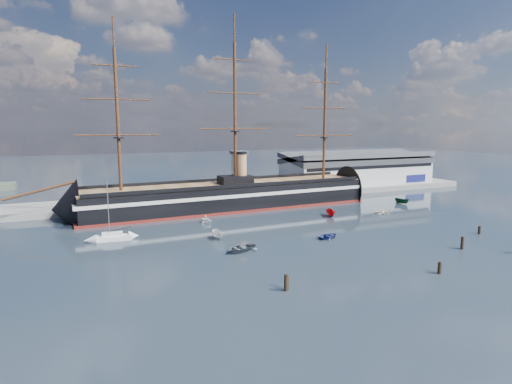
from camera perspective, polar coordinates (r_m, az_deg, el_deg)
name	(u,v)px	position (r m, az deg, el deg)	size (l,w,h in m)	color
ground	(274,220)	(116.90, 2.42, -3.77)	(600.00, 600.00, 0.00)	#1C2736
quay	(254,197)	(153.05, -0.25, -0.73)	(180.00, 18.00, 2.00)	slate
warehouse	(357,169)	(179.90, 13.35, 3.05)	(63.00, 21.00, 11.60)	#B7BABC
quay_tower	(239,172)	(146.26, -2.29, 2.67)	(5.00, 5.00, 15.00)	silver
warship	(224,196)	(131.43, -4.26, -0.57)	(113.14, 19.17, 53.94)	black
sailboat	(112,237)	(101.73, -18.60, -5.68)	(8.60, 3.37, 13.41)	white
motorboat_a	(218,239)	(98.33, -5.07, -6.26)	(6.23, 2.28, 2.49)	silver
motorboat_b	(329,238)	(100.01, 9.67, -6.09)	(3.35, 1.34, 1.56)	navy
motorboat_c	(331,217)	(123.16, 9.95, -3.25)	(6.26, 2.30, 2.51)	#A30C10
motorboat_d	(206,223)	(114.36, -6.66, -4.11)	(6.14, 2.66, 2.25)	white
motorboat_e	(384,214)	(130.64, 16.71, -2.79)	(2.91, 1.16, 1.36)	white
motorboat_f	(402,204)	(148.58, 18.85, -1.51)	(5.94, 2.18, 2.38)	#0E381E
motorboat_g	(241,251)	(88.78, -2.06, -7.90)	(4.42, 1.77, 2.06)	slate
piling_near_left	(286,291)	(68.92, 4.01, -13.00)	(0.64, 0.64, 3.40)	black
piling_near_mid	(439,274)	(82.50, 23.23, -9.98)	(0.64, 0.64, 2.85)	black
piling_near_right	(462,249)	(99.92, 25.75, -6.88)	(0.64, 0.64, 3.40)	black
piling_far_right	(479,234)	(115.24, 27.60, -4.99)	(0.64, 0.64, 2.70)	black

